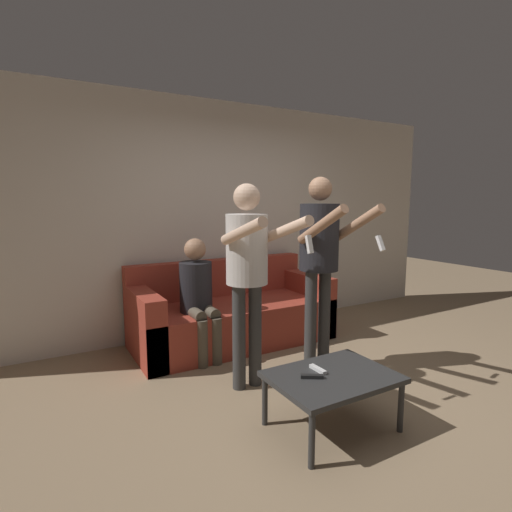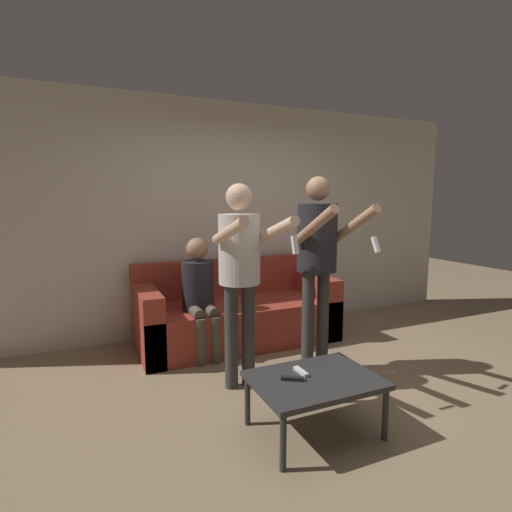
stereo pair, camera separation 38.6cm
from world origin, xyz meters
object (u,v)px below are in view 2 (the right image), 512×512
couch (236,314)px  coffee_table (315,383)px  remote_far (301,372)px  remote_near (292,379)px  person_seated (200,290)px  person_standing_left (240,261)px  person_standing_right (318,250)px

couch → coffee_table: 1.89m
remote_far → remote_near: bearing=-146.3°
coffee_table → person_seated: bearing=100.7°
person_standing_left → coffee_table: bearing=-76.0°
person_standing_left → remote_far: size_ratio=11.28×
person_standing_right → person_standing_left: bearing=-179.8°
person_seated → person_standing_right: bearing=-44.4°
person_seated → remote_near: person_seated is taller
person_standing_right → coffee_table: bearing=-123.1°
couch → person_standing_left: size_ratio=1.27×
person_standing_left → person_seated: (-0.11, 0.84, -0.41)m
remote_far → person_seated: bearing=99.6°
coffee_table → person_standing_left: bearing=104.0°
couch → coffee_table: size_ratio=2.58×
couch → coffee_table: (-0.17, -1.88, 0.05)m
couch → person_seated: 0.64m
couch → person_standing_left: person_standing_left is taller
person_standing_left → remote_far: (0.15, -0.73, -0.67)m
couch → person_standing_left: 1.37m
person_seated → remote_far: bearing=-80.4°
person_seated → remote_near: 1.66m
person_standing_left → remote_far: 1.00m
person_seated → couch: bearing=25.2°
couch → person_standing_left: (-0.37, -1.06, 0.78)m
remote_far → couch: bearing=83.1°
person_standing_left → remote_near: (0.05, -0.80, -0.67)m
person_standing_left → person_standing_right: 0.74m
person_standing_right → remote_far: (-0.59, -0.73, -0.73)m
coffee_table → remote_near: 0.17m
remote_near → remote_far: size_ratio=0.97×
coffee_table → remote_far: remote_far is taller
person_standing_right → person_seated: person_standing_right is taller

